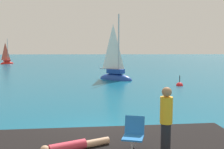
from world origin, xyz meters
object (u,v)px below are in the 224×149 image
(person_sunbather, at_px, (73,146))
(beach_chair, at_px, (134,132))
(marker_buoy, at_px, (180,86))
(person_standing, at_px, (166,121))
(sailboat_far, at_px, (7,62))
(sailboat_near, at_px, (115,76))

(person_sunbather, xyz_separation_m, beach_chair, (1.47, 0.03, 0.33))
(beach_chair, height_order, marker_buoy, beach_chair)
(person_sunbather, xyz_separation_m, person_standing, (2.14, -0.46, 0.75))
(sailboat_far, xyz_separation_m, person_sunbather, (16.22, -40.45, 0.71))
(sailboat_near, xyz_separation_m, person_standing, (0.45, -19.95, 1.35))
(person_sunbather, relative_size, marker_buoy, 1.43)
(marker_buoy, bearing_deg, sailboat_far, 132.82)
(person_standing, relative_size, beach_chair, 2.03)
(beach_chair, bearing_deg, marker_buoy, 174.59)
(sailboat_far, distance_m, person_standing, 44.87)
(sailboat_far, bearing_deg, person_standing, -119.69)
(sailboat_far, height_order, marker_buoy, sailboat_far)
(person_standing, distance_m, beach_chair, 0.93)
(sailboat_far, relative_size, person_sunbather, 2.91)
(beach_chair, distance_m, marker_buoy, 16.50)
(sailboat_far, xyz_separation_m, person_standing, (18.37, -40.91, 1.46))
(person_standing, bearing_deg, marker_buoy, -133.74)
(sailboat_near, height_order, person_sunbather, sailboat_near)
(sailboat_far, height_order, beach_chair, sailboat_far)
(person_sunbather, distance_m, beach_chair, 1.51)
(sailboat_far, relative_size, person_standing, 2.90)
(sailboat_far, distance_m, beach_chair, 44.14)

